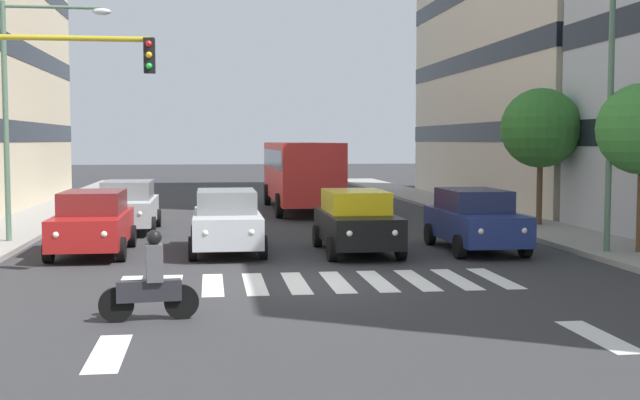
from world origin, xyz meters
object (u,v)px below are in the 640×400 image
object	(u,v)px
traffic_light_gantry	(31,114)
car_3	(93,222)
street_lamp_left	(591,73)
street_tree_1	(541,128)
bus_behind_traffic	(300,168)
motorcycle_with_rider	(151,283)
car_2	(227,221)
car_1	(356,221)
street_lamp_right	(24,94)
car_row2_0	(128,206)
car_0	(475,219)

from	to	relation	value
traffic_light_gantry	car_3	bearing A→B (deg)	-98.58
street_lamp_left	street_tree_1	bearing A→B (deg)	-102.74
traffic_light_gantry	bus_behind_traffic	bearing A→B (deg)	-113.81
motorcycle_with_rider	car_2	bearing A→B (deg)	-99.86
street_lamp_left	traffic_light_gantry	bearing A→B (deg)	8.18
car_1	street_lamp_right	size ratio (longest dim) A/B	0.64
car_row2_0	car_0	bearing A→B (deg)	148.36
motorcycle_with_rider	street_lamp_right	distance (m)	12.19
car_1	car_row2_0	xyz separation A→B (m)	(6.76, -6.27, 0.00)
car_row2_0	traffic_light_gantry	distance (m)	10.36
car_1	car_row2_0	size ratio (longest dim) A/B	1.00
car_3	bus_behind_traffic	xyz separation A→B (m)	(-7.15, -13.36, 0.97)
street_tree_1	car_row2_0	bearing A→B (deg)	-3.82
car_3	car_0	bearing A→B (deg)	176.47
car_row2_0	traffic_light_gantry	xyz separation A→B (m)	(1.05, 9.93, 2.77)
car_3	motorcycle_with_rider	xyz separation A→B (m)	(-2.14, 8.58, -0.24)
car_0	street_lamp_left	xyz separation A→B (m)	(-2.53, 1.71, 3.97)
car_2	street_tree_1	size ratio (longest dim) A/B	0.93
car_2	street_tree_1	distance (m)	12.30
car_row2_0	street_lamp_left	bearing A→B (deg)	147.88
car_3	motorcycle_with_rider	bearing A→B (deg)	104.01
bus_behind_traffic	traffic_light_gantry	xyz separation A→B (m)	(7.81, 17.69, 1.80)
car_1	motorcycle_with_rider	xyz separation A→B (m)	(5.01, 7.90, -0.24)
car_2	traffic_light_gantry	bearing A→B (deg)	44.70
street_tree_1	car_0	bearing A→B (deg)	52.14
bus_behind_traffic	street_lamp_right	size ratio (longest dim) A/B	1.51
bus_behind_traffic	street_tree_1	bearing A→B (deg)	130.69
traffic_light_gantry	car_2	bearing A→B (deg)	-135.30
street_lamp_left	street_tree_1	size ratio (longest dim) A/B	1.61
bus_behind_traffic	traffic_light_gantry	world-z (taller)	traffic_light_gantry
car_1	car_row2_0	world-z (taller)	same
car_2	car_3	bearing A→B (deg)	-1.69
bus_behind_traffic	street_tree_1	world-z (taller)	street_tree_1
car_3	street_lamp_right	world-z (taller)	street_lamp_right
car_0	car_row2_0	bearing A→B (deg)	-31.64
car_1	bus_behind_traffic	size ratio (longest dim) A/B	0.42
car_2	street_lamp_left	bearing A→B (deg)	166.61
car_row2_0	street_lamp_right	bearing A→B (deg)	53.11
car_0	car_2	world-z (taller)	same
street_lamp_left	street_tree_1	distance (m)	7.30
car_1	bus_behind_traffic	world-z (taller)	bus_behind_traffic
street_lamp_right	car_row2_0	bearing A→B (deg)	-126.89
car_0	motorcycle_with_rider	distance (m)	11.55
traffic_light_gantry	street_lamp_right	bearing A→B (deg)	-76.77
car_3	traffic_light_gantry	bearing A→B (deg)	81.42
motorcycle_with_rider	street_tree_1	bearing A→B (deg)	-133.41
car_1	car_2	size ratio (longest dim) A/B	1.00
bus_behind_traffic	motorcycle_with_rider	bearing A→B (deg)	77.13
car_1	car_3	xyz separation A→B (m)	(7.15, -0.68, 0.00)
car_3	street_lamp_left	world-z (taller)	street_lamp_left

